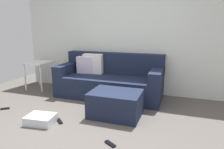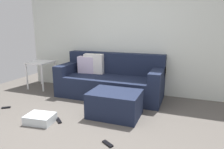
% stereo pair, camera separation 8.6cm
% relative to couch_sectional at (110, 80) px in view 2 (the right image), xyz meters
% --- Properties ---
extents(ground_plane, '(6.43, 6.43, 0.00)m').
position_rel_couch_sectional_xyz_m(ground_plane, '(0.27, -1.81, -0.34)').
color(ground_plane, '#544F49').
extents(wall_back, '(4.94, 0.10, 2.53)m').
position_rel_couch_sectional_xyz_m(wall_back, '(0.27, 0.43, 0.93)').
color(wall_back, silver).
rests_on(wall_back, ground_plane).
extents(couch_sectional, '(2.14, 0.89, 0.88)m').
position_rel_couch_sectional_xyz_m(couch_sectional, '(0.00, 0.00, 0.00)').
color(couch_sectional, '#192138').
rests_on(couch_sectional, ground_plane).
extents(ottoman, '(0.81, 0.61, 0.41)m').
position_rel_couch_sectional_xyz_m(ottoman, '(0.44, -0.93, -0.13)').
color(ottoman, '#192138').
rests_on(ottoman, ground_plane).
extents(storage_bin, '(0.44, 0.35, 0.13)m').
position_rel_couch_sectional_xyz_m(storage_bin, '(-0.54, -1.57, -0.27)').
color(storage_bin, silver).
rests_on(storage_bin, ground_plane).
extents(side_table, '(0.50, 0.54, 0.63)m').
position_rel_couch_sectional_xyz_m(side_table, '(-1.73, -0.03, 0.19)').
color(side_table, white).
rests_on(side_table, ground_plane).
extents(remote_near_ottoman, '(0.17, 0.13, 0.02)m').
position_rel_couch_sectional_xyz_m(remote_near_ottoman, '(0.64, -1.76, -0.33)').
color(remote_near_ottoman, black).
rests_on(remote_near_ottoman, ground_plane).
extents(remote_by_storage_bin, '(0.18, 0.17, 0.02)m').
position_rel_couch_sectional_xyz_m(remote_by_storage_bin, '(-0.31, -1.43, -0.33)').
color(remote_by_storage_bin, black).
rests_on(remote_by_storage_bin, ground_plane).
extents(remote_under_side_table, '(0.15, 0.13, 0.02)m').
position_rel_couch_sectional_xyz_m(remote_under_side_table, '(-1.50, -1.32, -0.33)').
color(remote_under_side_table, black).
rests_on(remote_under_side_table, ground_plane).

